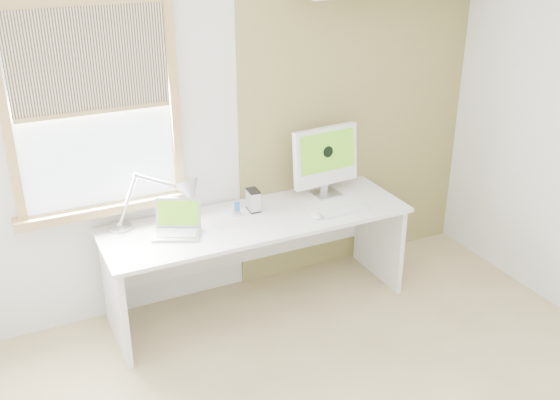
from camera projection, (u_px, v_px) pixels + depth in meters
room at (371, 223)px, 3.18m from camera, size 4.04×3.54×2.64m
accent_wall at (357, 110)px, 5.01m from camera, size 2.00×0.02×2.60m
window at (94, 112)px, 4.09m from camera, size 1.20×0.14×1.42m
desk at (254, 239)px, 4.67m from camera, size 2.20×0.70×0.73m
desk_lamp at (176, 196)px, 4.38m from camera, size 0.68×0.35×0.40m
laptop at (177, 225)px, 4.32m from camera, size 0.38×0.36×0.22m
phone_dock at (237, 211)px, 4.58m from camera, size 0.06×0.06×0.12m
external_drive at (253, 200)px, 4.63m from camera, size 0.08×0.13×0.16m
imac at (325, 157)px, 4.81m from camera, size 0.54×0.19×0.53m
keyboard at (346, 211)px, 4.63m from camera, size 0.39×0.12×0.02m
mouse at (316, 216)px, 4.54m from camera, size 0.07×0.11×0.03m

